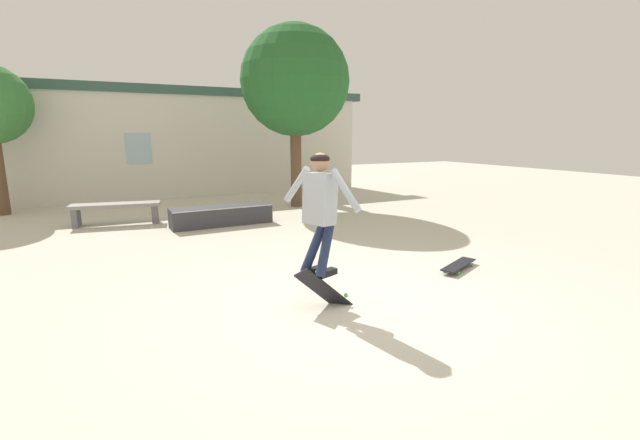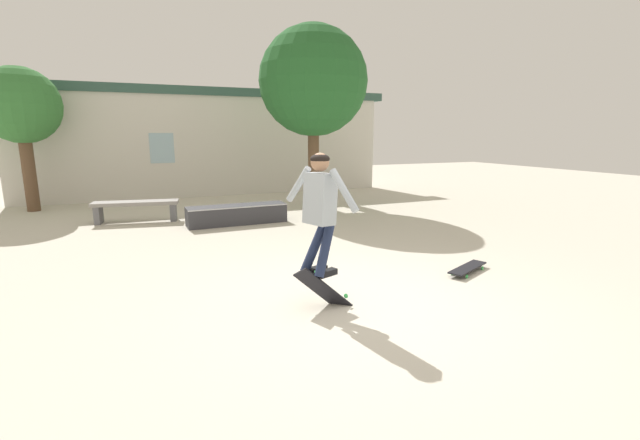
{
  "view_description": "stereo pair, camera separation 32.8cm",
  "coord_description": "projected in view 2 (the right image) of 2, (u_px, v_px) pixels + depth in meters",
  "views": [
    {
      "loc": [
        -2.6,
        -4.1,
        2.0
      ],
      "look_at": [
        -0.43,
        0.18,
        1.03
      ],
      "focal_mm": 24.0,
      "sensor_mm": 36.0,
      "label": 1
    },
    {
      "loc": [
        -2.3,
        -4.24,
        2.0
      ],
      "look_at": [
        -0.43,
        0.18,
        1.03
      ],
      "focal_mm": 24.0,
      "sensor_mm": 36.0,
      "label": 2
    }
  ],
  "objects": [
    {
      "name": "tree_left",
      "position": [
        20.0,
        107.0,
        10.71
      ],
      "size": [
        1.9,
        1.9,
        3.65
      ],
      "color": "brown",
      "rests_on": "ground_plane"
    },
    {
      "name": "skateboard_flipping",
      "position": [
        324.0,
        291.0,
        4.98
      ],
      "size": [
        0.69,
        0.26,
        0.66
      ],
      "rotation": [
        0.0,
        0.0,
        -0.08
      ],
      "color": "black"
    },
    {
      "name": "tree_right",
      "position": [
        313.0,
        82.0,
        11.35
      ],
      "size": [
        2.89,
        2.89,
        4.81
      ],
      "color": "brown",
      "rests_on": "ground_plane"
    },
    {
      "name": "park_bench",
      "position": [
        136.0,
        207.0,
        9.77
      ],
      "size": [
        1.9,
        0.76,
        0.48
      ],
      "rotation": [
        0.0,
        0.0,
        -0.17
      ],
      "color": "gray",
      "rests_on": "ground_plane"
    },
    {
      "name": "building_backdrop",
      "position": [
        215.0,
        140.0,
        13.77
      ],
      "size": [
        12.12,
        0.52,
        4.76
      ],
      "color": "beige",
      "rests_on": "ground_plane"
    },
    {
      "name": "skater",
      "position": [
        320.0,
        204.0,
        4.85
      ],
      "size": [
        0.47,
        1.13,
        1.42
      ],
      "rotation": [
        0.0,
        0.0,
        0.34
      ],
      "color": "#9EA8B2"
    },
    {
      "name": "skateboard_resting",
      "position": [
        468.0,
        268.0,
        6.25
      ],
      "size": [
        0.87,
        0.54,
        0.08
      ],
      "rotation": [
        0.0,
        0.0,
        0.42
      ],
      "color": "black",
      "rests_on": "ground_plane"
    },
    {
      "name": "skate_ledge",
      "position": [
        237.0,
        214.0,
        9.6
      ],
      "size": [
        2.21,
        0.63,
        0.42
      ],
      "rotation": [
        0.0,
        0.0,
        0.03
      ],
      "color": "#38383D",
      "rests_on": "ground_plane"
    },
    {
      "name": "ground_plane",
      "position": [
        359.0,
        304.0,
        5.1
      ],
      "size": [
        40.0,
        40.0,
        0.0
      ],
      "primitive_type": "plane",
      "color": "beige"
    }
  ]
}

